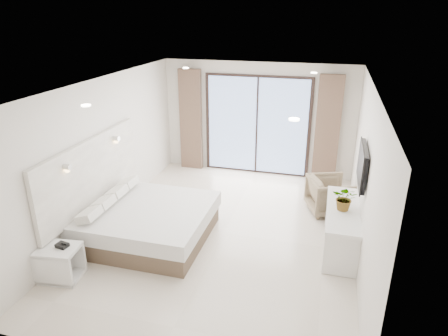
{
  "coord_description": "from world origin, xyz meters",
  "views": [
    {
      "loc": [
        1.68,
        -6.12,
        3.8
      ],
      "look_at": [
        -0.1,
        0.4,
        1.11
      ],
      "focal_mm": 32.0,
      "sensor_mm": 36.0,
      "label": 1
    }
  ],
  "objects_px": {
    "bed": "(148,222)",
    "console_desk": "(342,219)",
    "nightstand": "(60,263)",
    "armchair": "(330,193)"
  },
  "relations": [
    {
      "from": "bed",
      "to": "console_desk",
      "type": "distance_m",
      "value": 3.35
    },
    {
      "from": "nightstand",
      "to": "console_desk",
      "type": "xyz_separation_m",
      "value": [
        4.06,
        1.94,
        0.3
      ]
    },
    {
      "from": "nightstand",
      "to": "armchair",
      "type": "distance_m",
      "value": 5.05
    },
    {
      "from": "armchair",
      "to": "nightstand",
      "type": "bearing_deg",
      "value": 109.57
    },
    {
      "from": "armchair",
      "to": "bed",
      "type": "bearing_deg",
      "value": 100.31
    },
    {
      "from": "bed",
      "to": "nightstand",
      "type": "distance_m",
      "value": 1.61
    },
    {
      "from": "bed",
      "to": "armchair",
      "type": "bearing_deg",
      "value": 31.27
    },
    {
      "from": "nightstand",
      "to": "armchair",
      "type": "relative_size",
      "value": 0.79
    },
    {
      "from": "console_desk",
      "to": "armchair",
      "type": "relative_size",
      "value": 2.16
    },
    {
      "from": "nightstand",
      "to": "bed",
      "type": "bearing_deg",
      "value": 54.72
    }
  ]
}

